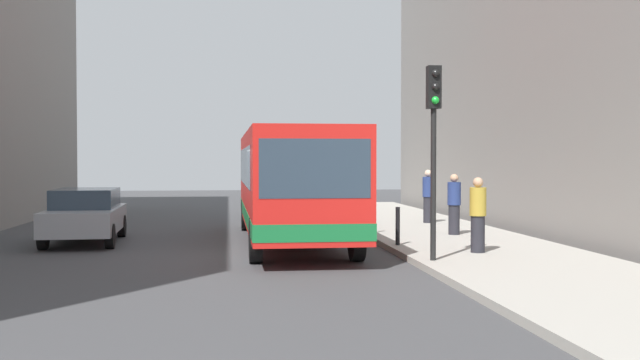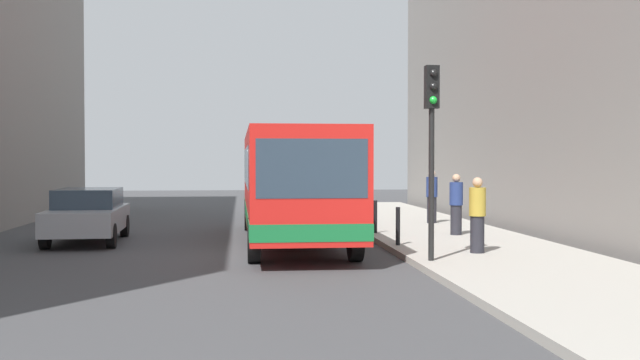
% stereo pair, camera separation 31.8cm
% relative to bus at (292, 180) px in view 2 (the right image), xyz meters
% --- Properties ---
extents(ground_plane, '(80.00, 80.00, 0.00)m').
position_rel_bus_xyz_m(ground_plane, '(-0.96, -3.18, -1.73)').
color(ground_plane, '#424244').
extents(sidewalk, '(4.40, 40.00, 0.15)m').
position_rel_bus_xyz_m(sidewalk, '(4.44, -3.18, -1.65)').
color(sidewalk, '#ADA89E').
rests_on(sidewalk, ground).
extents(bus, '(2.58, 11.03, 3.00)m').
position_rel_bus_xyz_m(bus, '(0.00, 0.00, 0.00)').
color(bus, red).
rests_on(bus, ground).
extents(car_beside_bus, '(2.01, 4.47, 1.48)m').
position_rel_bus_xyz_m(car_beside_bus, '(-5.61, 0.66, -0.94)').
color(car_beside_bus, '#A5A8AD').
rests_on(car_beside_bus, ground).
extents(car_behind_bus, '(1.90, 4.42, 1.48)m').
position_rel_bus_xyz_m(car_behind_bus, '(0.14, 9.32, -0.94)').
color(car_behind_bus, '#A5A8AD').
rests_on(car_behind_bus, ground).
extents(traffic_light, '(0.28, 0.33, 4.10)m').
position_rel_bus_xyz_m(traffic_light, '(2.59, -5.14, 1.28)').
color(traffic_light, black).
rests_on(traffic_light, sidewalk).
extents(bollard_near, '(0.11, 0.11, 0.95)m').
position_rel_bus_xyz_m(bollard_near, '(2.49, -2.24, -1.10)').
color(bollard_near, black).
rests_on(bollard_near, sidewalk).
extents(bollard_mid, '(0.11, 0.11, 0.95)m').
position_rel_bus_xyz_m(bollard_mid, '(2.49, 0.90, -1.10)').
color(bollard_mid, black).
rests_on(bollard_mid, sidewalk).
extents(pedestrian_near_signal, '(0.38, 0.38, 1.73)m').
position_rel_bus_xyz_m(pedestrian_near_signal, '(3.97, -3.95, -0.71)').
color(pedestrian_near_signal, '#26262D').
rests_on(pedestrian_near_signal, sidewalk).
extents(pedestrian_mid_sidewalk, '(0.38, 0.38, 1.73)m').
position_rel_bus_xyz_m(pedestrian_mid_sidewalk, '(4.68, 0.15, -0.71)').
color(pedestrian_mid_sidewalk, '#26262D').
rests_on(pedestrian_mid_sidewalk, sidewalk).
extents(pedestrian_far_sidewalk, '(0.38, 0.38, 1.80)m').
position_rel_bus_xyz_m(pedestrian_far_sidewalk, '(5.02, 4.18, -0.67)').
color(pedestrian_far_sidewalk, '#26262D').
rests_on(pedestrian_far_sidewalk, sidewalk).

